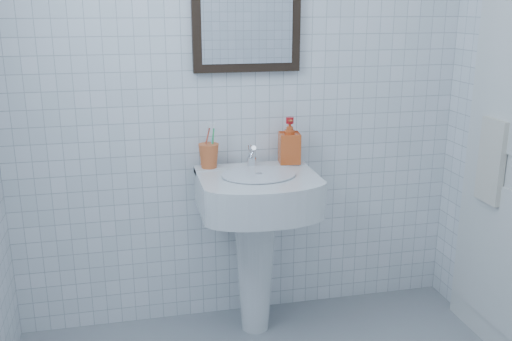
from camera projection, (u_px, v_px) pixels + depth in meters
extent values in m
cube|color=white|center=(241.00, 69.00, 2.66)|extent=(2.20, 0.02, 2.50)
cone|color=silver|center=(255.00, 266.00, 2.74)|extent=(0.21, 0.21, 0.66)
cube|color=silver|center=(257.00, 191.00, 2.58)|extent=(0.53, 0.38, 0.16)
cube|color=silver|center=(251.00, 168.00, 2.70)|extent=(0.53, 0.09, 0.03)
cylinder|color=silver|center=(259.00, 174.00, 2.53)|extent=(0.33, 0.33, 0.01)
cylinder|color=silver|center=(252.00, 162.00, 2.67)|extent=(0.04, 0.04, 0.04)
cylinder|color=silver|center=(252.00, 151.00, 2.64)|extent=(0.02, 0.09, 0.07)
cylinder|color=silver|center=(251.00, 153.00, 2.68)|extent=(0.03, 0.05, 0.08)
imported|color=red|center=(289.00, 141.00, 2.70)|extent=(0.11, 0.11, 0.22)
cube|color=black|center=(247.00, 2.00, 2.56)|extent=(0.50, 0.04, 0.62)
cube|color=white|center=(247.00, 2.00, 2.54)|extent=(0.42, 0.00, 0.54)
torus|color=silver|center=(500.00, 121.00, 2.49)|extent=(0.01, 0.18, 0.18)
cube|color=silver|center=(491.00, 161.00, 2.53)|extent=(0.03, 0.16, 0.38)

